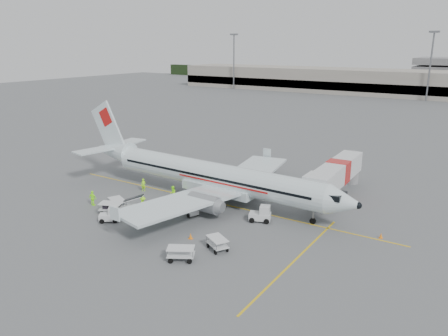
{
  "coord_description": "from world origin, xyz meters",
  "views": [
    {
      "loc": [
        27.48,
        -40.58,
        18.24
      ],
      "look_at": [
        0.0,
        2.0,
        3.8
      ],
      "focal_mm": 35.0,
      "sensor_mm": 36.0,
      "label": 1
    }
  ],
  "objects_px": {
    "aircraft": "(214,158)",
    "belt_loader": "(128,201)",
    "tug_fore": "(260,213)",
    "tug_aft": "(109,214)",
    "jet_bridge": "(337,179)",
    "tug_mid": "(190,208)"
  },
  "relations": [
    {
      "from": "aircraft",
      "to": "belt_loader",
      "type": "xyz_separation_m",
      "value": [
        -6.09,
        -8.31,
        -3.96
      ]
    },
    {
      "from": "aircraft",
      "to": "tug_aft",
      "type": "height_order",
      "value": "aircraft"
    },
    {
      "from": "jet_bridge",
      "to": "tug_aft",
      "type": "height_order",
      "value": "jet_bridge"
    },
    {
      "from": "aircraft",
      "to": "belt_loader",
      "type": "relative_size",
      "value": 8.13
    },
    {
      "from": "jet_bridge",
      "to": "tug_mid",
      "type": "bearing_deg",
      "value": -130.01
    },
    {
      "from": "belt_loader",
      "to": "tug_fore",
      "type": "bearing_deg",
      "value": -0.28
    },
    {
      "from": "jet_bridge",
      "to": "tug_aft",
      "type": "xyz_separation_m",
      "value": [
        -17.72,
        -20.78,
        -1.48
      ]
    },
    {
      "from": "tug_fore",
      "to": "tug_aft",
      "type": "xyz_separation_m",
      "value": [
        -13.5,
        -8.74,
        -0.09
      ]
    },
    {
      "from": "tug_fore",
      "to": "tug_aft",
      "type": "distance_m",
      "value": 16.08
    },
    {
      "from": "belt_loader",
      "to": "tug_aft",
      "type": "bearing_deg",
      "value": -105.45
    },
    {
      "from": "aircraft",
      "to": "jet_bridge",
      "type": "bearing_deg",
      "value": 39.62
    },
    {
      "from": "jet_bridge",
      "to": "belt_loader",
      "type": "bearing_deg",
      "value": -137.29
    },
    {
      "from": "aircraft",
      "to": "tug_fore",
      "type": "bearing_deg",
      "value": -17.86
    },
    {
      "from": "jet_bridge",
      "to": "tug_mid",
      "type": "xyz_separation_m",
      "value": [
        -11.67,
        -14.6,
        -1.47
      ]
    },
    {
      "from": "aircraft",
      "to": "tug_mid",
      "type": "bearing_deg",
      "value": -84.37
    },
    {
      "from": "aircraft",
      "to": "jet_bridge",
      "type": "xyz_separation_m",
      "value": [
        12.0,
        9.21,
        -2.96
      ]
    },
    {
      "from": "jet_bridge",
      "to": "tug_mid",
      "type": "relative_size",
      "value": 8.33
    },
    {
      "from": "belt_loader",
      "to": "tug_mid",
      "type": "xyz_separation_m",
      "value": [
        6.42,
        2.92,
        -0.46
      ]
    },
    {
      "from": "tug_mid",
      "to": "jet_bridge",
      "type": "bearing_deg",
      "value": 71.97
    },
    {
      "from": "jet_bridge",
      "to": "tug_mid",
      "type": "height_order",
      "value": "jet_bridge"
    },
    {
      "from": "aircraft",
      "to": "tug_aft",
      "type": "distance_m",
      "value": 13.65
    },
    {
      "from": "belt_loader",
      "to": "tug_mid",
      "type": "height_order",
      "value": "belt_loader"
    }
  ]
}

